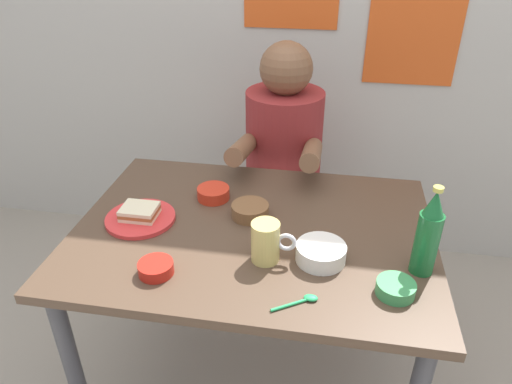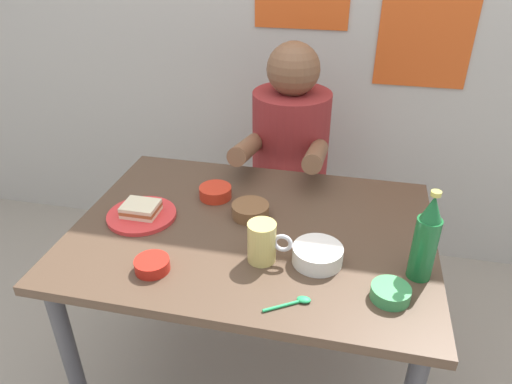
{
  "view_description": "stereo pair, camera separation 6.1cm",
  "coord_description": "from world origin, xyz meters",
  "px_view_note": "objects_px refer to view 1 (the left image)",
  "views": [
    {
      "loc": [
        0.21,
        -1.18,
        1.57
      ],
      "look_at": [
        0.0,
        0.05,
        0.84
      ],
      "focal_mm": 33.01,
      "sensor_mm": 36.0,
      "label": 1
    },
    {
      "loc": [
        0.27,
        -1.17,
        1.57
      ],
      "look_at": [
        0.0,
        0.05,
        0.84
      ],
      "focal_mm": 33.01,
      "sensor_mm": 36.0,
      "label": 2
    }
  ],
  "objects_px": {
    "plate_orange": "(141,218)",
    "sandwich": "(140,212)",
    "beer_mug": "(266,242)",
    "person_seated": "(284,140)",
    "beer_bottle": "(428,235)",
    "dip_bowl_green": "(396,288)",
    "stool": "(281,221)",
    "dining_table": "(253,252)"
  },
  "relations": [
    {
      "from": "beer_bottle",
      "to": "stool",
      "type": "bearing_deg",
      "value": 121.7
    },
    {
      "from": "stool",
      "to": "beer_mug",
      "type": "bearing_deg",
      "value": -86.81
    },
    {
      "from": "dining_table",
      "to": "dip_bowl_green",
      "type": "xyz_separation_m",
      "value": [
        0.41,
        -0.23,
        0.11
      ]
    },
    {
      "from": "person_seated",
      "to": "sandwich",
      "type": "bearing_deg",
      "value": -120.79
    },
    {
      "from": "dining_table",
      "to": "plate_orange",
      "type": "bearing_deg",
      "value": -177.07
    },
    {
      "from": "plate_orange",
      "to": "beer_mug",
      "type": "height_order",
      "value": "beer_mug"
    },
    {
      "from": "person_seated",
      "to": "plate_orange",
      "type": "xyz_separation_m",
      "value": [
        -0.38,
        -0.64,
        -0.02
      ]
    },
    {
      "from": "plate_orange",
      "to": "beer_mug",
      "type": "xyz_separation_m",
      "value": [
        0.42,
        -0.13,
        0.05
      ]
    },
    {
      "from": "person_seated",
      "to": "dip_bowl_green",
      "type": "relative_size",
      "value": 7.19
    },
    {
      "from": "person_seated",
      "to": "dip_bowl_green",
      "type": "height_order",
      "value": "person_seated"
    },
    {
      "from": "person_seated",
      "to": "beer_bottle",
      "type": "bearing_deg",
      "value": -57.92
    },
    {
      "from": "person_seated",
      "to": "sandwich",
      "type": "relative_size",
      "value": 6.54
    },
    {
      "from": "beer_mug",
      "to": "beer_bottle",
      "type": "xyz_separation_m",
      "value": [
        0.42,
        0.02,
        0.06
      ]
    },
    {
      "from": "person_seated",
      "to": "sandwich",
      "type": "xyz_separation_m",
      "value": [
        -0.38,
        -0.64,
        0.01
      ]
    },
    {
      "from": "stool",
      "to": "beer_bottle",
      "type": "relative_size",
      "value": 1.72
    },
    {
      "from": "plate_orange",
      "to": "dip_bowl_green",
      "type": "distance_m",
      "value": 0.8
    },
    {
      "from": "beer_mug",
      "to": "person_seated",
      "type": "bearing_deg",
      "value": 93.24
    },
    {
      "from": "plate_orange",
      "to": "sandwich",
      "type": "relative_size",
      "value": 2.0
    },
    {
      "from": "stool",
      "to": "dining_table",
      "type": "bearing_deg",
      "value": -91.77
    },
    {
      "from": "dining_table",
      "to": "person_seated",
      "type": "xyz_separation_m",
      "value": [
        0.02,
        0.62,
        0.12
      ]
    },
    {
      "from": "stool",
      "to": "plate_orange",
      "type": "distance_m",
      "value": 0.85
    },
    {
      "from": "dining_table",
      "to": "sandwich",
      "type": "height_order",
      "value": "sandwich"
    },
    {
      "from": "person_seated",
      "to": "stool",
      "type": "bearing_deg",
      "value": 90.0
    },
    {
      "from": "beer_bottle",
      "to": "person_seated",
      "type": "bearing_deg",
      "value": 122.08
    },
    {
      "from": "person_seated",
      "to": "beer_bottle",
      "type": "xyz_separation_m",
      "value": [
        0.46,
        -0.74,
        0.09
      ]
    },
    {
      "from": "dip_bowl_green",
      "to": "stool",
      "type": "bearing_deg",
      "value": 114.35
    },
    {
      "from": "beer_mug",
      "to": "beer_bottle",
      "type": "height_order",
      "value": "beer_bottle"
    },
    {
      "from": "dining_table",
      "to": "stool",
      "type": "relative_size",
      "value": 2.44
    },
    {
      "from": "plate_orange",
      "to": "beer_bottle",
      "type": "distance_m",
      "value": 0.86
    },
    {
      "from": "plate_orange",
      "to": "sandwich",
      "type": "xyz_separation_m",
      "value": [
        0.0,
        -0.0,
        0.02
      ]
    },
    {
      "from": "sandwich",
      "to": "dip_bowl_green",
      "type": "height_order",
      "value": "sandwich"
    },
    {
      "from": "beer_mug",
      "to": "plate_orange",
      "type": "bearing_deg",
      "value": 163.19
    },
    {
      "from": "sandwich",
      "to": "beer_bottle",
      "type": "height_order",
      "value": "beer_bottle"
    },
    {
      "from": "plate_orange",
      "to": "sandwich",
      "type": "distance_m",
      "value": 0.02
    },
    {
      "from": "sandwich",
      "to": "dip_bowl_green",
      "type": "distance_m",
      "value": 0.8
    },
    {
      "from": "stool",
      "to": "plate_orange",
      "type": "bearing_deg",
      "value": -120.35
    },
    {
      "from": "sandwich",
      "to": "plate_orange",
      "type": "bearing_deg",
      "value": 172.87
    },
    {
      "from": "sandwich",
      "to": "beer_mug",
      "type": "relative_size",
      "value": 0.87
    },
    {
      "from": "person_seated",
      "to": "beer_mug",
      "type": "xyz_separation_m",
      "value": [
        0.04,
        -0.77,
        0.03
      ]
    },
    {
      "from": "plate_orange",
      "to": "beer_mug",
      "type": "distance_m",
      "value": 0.45
    },
    {
      "from": "beer_bottle",
      "to": "dip_bowl_green",
      "type": "bearing_deg",
      "value": -125.77
    },
    {
      "from": "dining_table",
      "to": "stool",
      "type": "distance_m",
      "value": 0.7
    }
  ]
}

